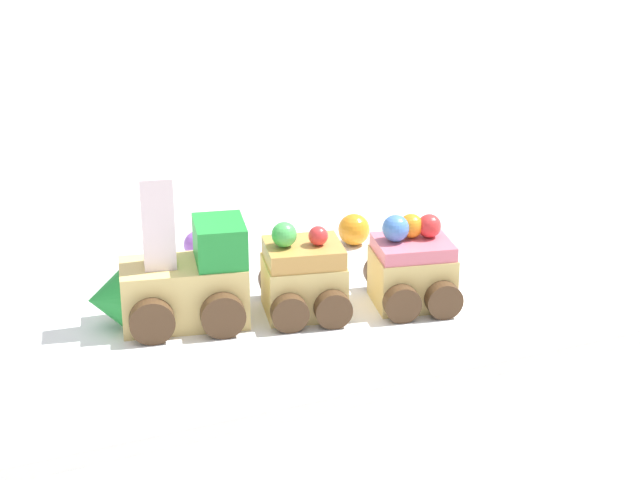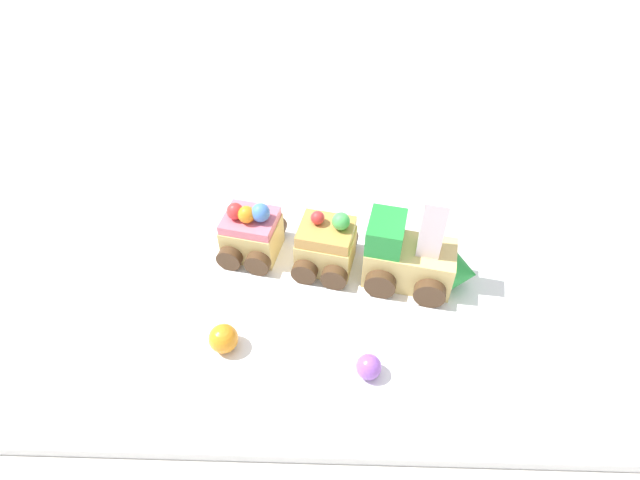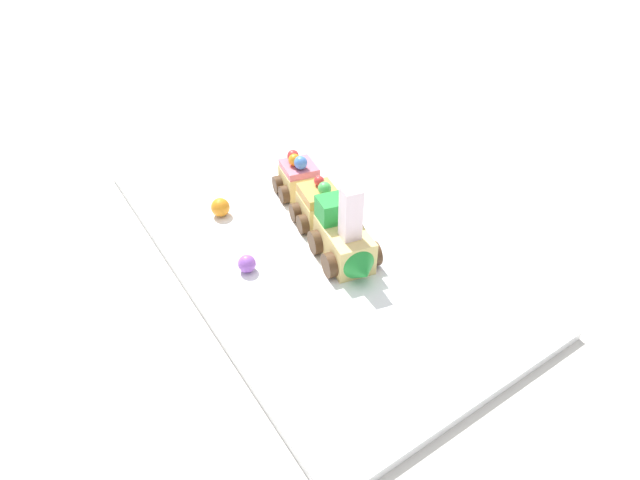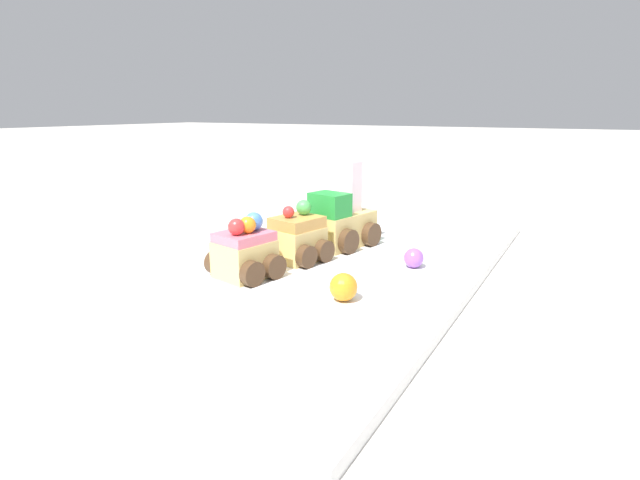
# 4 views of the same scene
# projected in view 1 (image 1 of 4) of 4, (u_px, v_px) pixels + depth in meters

# --- Properties ---
(ground_plane) EXTENTS (10.00, 10.00, 0.00)m
(ground_plane) POSITION_uv_depth(u_px,v_px,m) (266.00, 308.00, 0.81)
(ground_plane) COLOR beige
(display_board) EXTENTS (0.63, 0.33, 0.01)m
(display_board) POSITION_uv_depth(u_px,v_px,m) (265.00, 301.00, 0.81)
(display_board) COLOR white
(display_board) RESTS_ON ground_plane
(cake_train_locomotive) EXTENTS (0.12, 0.08, 0.11)m
(cake_train_locomotive) POSITION_uv_depth(u_px,v_px,m) (176.00, 282.00, 0.75)
(cake_train_locomotive) COLOR #E5C675
(cake_train_locomotive) RESTS_ON display_board
(cake_car_caramel) EXTENTS (0.07, 0.08, 0.07)m
(cake_car_caramel) POSITION_uv_depth(u_px,v_px,m) (304.00, 279.00, 0.77)
(cake_car_caramel) COLOR #E5C675
(cake_car_caramel) RESTS_ON display_board
(cake_car_strawberry) EXTENTS (0.07, 0.08, 0.07)m
(cake_car_strawberry) POSITION_uv_depth(u_px,v_px,m) (412.00, 270.00, 0.79)
(cake_car_strawberry) COLOR #E5C675
(cake_car_strawberry) RESTS_ON display_board
(gumball_orange) EXTENTS (0.03, 0.03, 0.03)m
(gumball_orange) POSITION_uv_depth(u_px,v_px,m) (354.00, 230.00, 0.90)
(gumball_orange) COLOR orange
(gumball_orange) RESTS_ON display_board
(gumball_purple) EXTENTS (0.02, 0.02, 0.02)m
(gumball_purple) POSITION_uv_depth(u_px,v_px,m) (197.00, 245.00, 0.87)
(gumball_purple) COLOR #9956C6
(gumball_purple) RESTS_ON display_board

